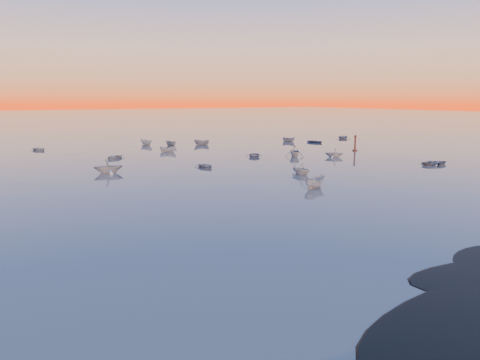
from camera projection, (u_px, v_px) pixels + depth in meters
ground at (86, 140)px, 111.60m from camera, size 600.00×600.00×0.00m
moored_fleet at (151, 164)px, 71.37m from camera, size 124.00×58.00×1.20m
boat_near_center at (315, 187)px, 52.87m from camera, size 2.74×3.91×1.25m
boat_near_right at (301, 174)px, 62.07m from camera, size 3.48×2.04×1.15m
channel_marker at (355, 144)px, 89.14m from camera, size 0.91×0.91×3.23m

